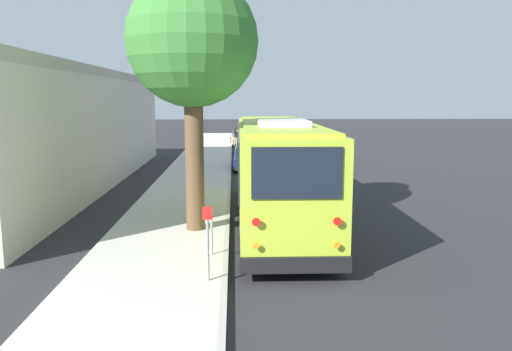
# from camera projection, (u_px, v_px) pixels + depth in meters

# --- Properties ---
(ground_plane) EXTENTS (160.00, 160.00, 0.00)m
(ground_plane) POSITION_uv_depth(u_px,v_px,m) (284.00, 220.00, 16.82)
(ground_plane) COLOR #28282B
(sidewalk_slab) EXTENTS (80.00, 3.44, 0.15)m
(sidewalk_slab) POSITION_uv_depth(u_px,v_px,m) (174.00, 219.00, 16.65)
(sidewalk_slab) COLOR beige
(sidewalk_slab) RESTS_ON ground
(curb_strip) EXTENTS (80.00, 0.14, 0.15)m
(curb_strip) POSITION_uv_depth(u_px,v_px,m) (228.00, 218.00, 16.73)
(curb_strip) COLOR #AAA69D
(curb_strip) RESTS_ON ground
(shuttle_bus) EXTENTS (11.37, 2.68, 3.45)m
(shuttle_bus) POSITION_uv_depth(u_px,v_px,m) (277.00, 167.00, 16.19)
(shuttle_bus) COLOR #ADC633
(shuttle_bus) RESTS_ON ground
(parked_sedan_navy) EXTENTS (4.39, 1.83, 1.30)m
(parked_sedan_navy) POSITION_uv_depth(u_px,v_px,m) (249.00, 158.00, 28.92)
(parked_sedan_navy) COLOR #19234C
(parked_sedan_navy) RESTS_ON ground
(parked_sedan_gray) EXTENTS (4.42, 1.91, 1.27)m
(parked_sedan_gray) POSITION_uv_depth(u_px,v_px,m) (248.00, 147.00, 35.97)
(parked_sedan_gray) COLOR slate
(parked_sedan_gray) RESTS_ON ground
(parked_sedan_tan) EXTENTS (4.55, 2.01, 1.30)m
(parked_sedan_tan) POSITION_uv_depth(u_px,v_px,m) (242.00, 139.00, 42.77)
(parked_sedan_tan) COLOR tan
(parked_sedan_tan) RESTS_ON ground
(street_tree) EXTENTS (3.79, 3.79, 7.99)m
(street_tree) POSITION_uv_depth(u_px,v_px,m) (192.00, 34.00, 14.29)
(street_tree) COLOR brown
(street_tree) RESTS_ON sidewalk_slab
(sign_post_near) EXTENTS (0.06, 0.22, 1.63)m
(sign_post_near) POSITION_uv_depth(u_px,v_px,m) (208.00, 243.00, 10.68)
(sign_post_near) COLOR gray
(sign_post_near) RESTS_ON sidewalk_slab
(sign_post_far) EXTENTS (0.06, 0.06, 1.20)m
(sign_post_far) POSITION_uv_depth(u_px,v_px,m) (212.00, 231.00, 12.51)
(sign_post_far) COLOR gray
(sign_post_far) RESTS_ON sidewalk_slab
(building_backdrop) EXTENTS (23.91, 8.89, 5.34)m
(building_backdrop) POSITION_uv_depth(u_px,v_px,m) (20.00, 132.00, 23.21)
(building_backdrop) COLOR beige
(building_backdrop) RESTS_ON ground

